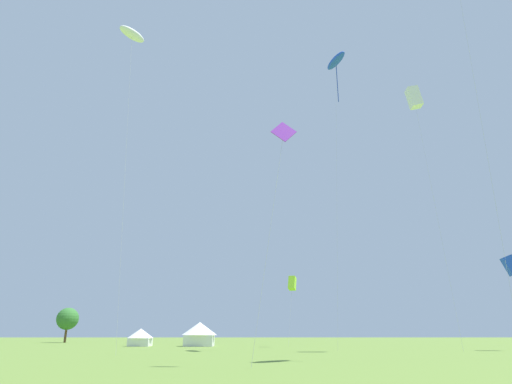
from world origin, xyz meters
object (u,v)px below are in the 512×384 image
Objects in this scene: kite_lime_box at (292,283)px; kite_blue_parafoil at (336,61)px; festival_tent_center at (200,333)px; kite_white_box at (414,98)px; kite_purple_diamond at (283,136)px; kite_blue_box at (511,266)px; festival_tent_left at (141,336)px; tree_distant_right at (68,319)px; kite_white_parafoil at (132,35)px.

kite_blue_parafoil is at bearing -66.26° from kite_lime_box.
festival_tent_center is (-18.48, 15.71, -34.23)m from kite_blue_parafoil.
kite_white_box is 29.13m from kite_lime_box.
kite_blue_parafoil is (8.99, 23.31, 21.90)m from kite_purple_diamond.
kite_white_box is at bearing -47.31° from kite_lime_box.
kite_white_box reaches higher than kite_lime_box.
kite_blue_parafoil is 32.53m from kite_blue_box.
kite_white_box is 48.59m from festival_tent_left.
kite_purple_diamond is 2.31× the size of tree_distant_right.
kite_white_box is 2.98× the size of kite_blue_box.
tree_distant_right is (-29.33, 25.60, 2.68)m from festival_tent_center.
kite_purple_diamond is at bearing -139.95° from kite_blue_box.
kite_lime_box reaches higher than festival_tent_left.
festival_tent_center is 39.02m from tree_distant_right.
kite_white_box is at bearing -38.06° from tree_distant_right.
festival_tent_left is 0.55× the size of tree_distant_right.
kite_white_box is 3.22× the size of kite_lime_box.
kite_white_box is 11.49m from kite_blue_parafoil.
kite_blue_parafoil is 70.62m from tree_distant_right.
kite_blue_box is at bearing -28.82° from kite_lime_box.
kite_lime_box is 1.42× the size of tree_distant_right.
kite_blue_box reaches higher than festival_tent_center.
kite_blue_parafoil is 3.61× the size of kite_blue_box.
kite_white_parafoil reaches higher than festival_tent_center.
kite_white_box is at bearing -27.66° from festival_tent_left.
festival_tent_center is (-27.06, 18.56, -27.14)m from kite_white_box.
kite_white_box is at bearing 11.32° from kite_white_parafoil.
kite_lime_box is at bearing 151.18° from kite_blue_box.
kite_blue_box is at bearing 13.48° from kite_white_box.
kite_blue_parafoil is (24.20, 9.41, 3.26)m from kite_white_parafoil.
kite_white_parafoil is 49.28m from kite_blue_box.
tree_distant_right is (-47.81, 41.30, -31.55)m from kite_blue_parafoil.
kite_lime_box is (18.77, 21.75, -24.38)m from kite_white_parafoil.
kite_white_box is 4.58× the size of tree_distant_right.
kite_purple_diamond is 35.69m from kite_blue_box.
kite_blue_box is at bearing 11.81° from kite_white_parafoil.
kite_purple_diamond is 42.00m from festival_tent_center.
kite_blue_box is at bearing -32.46° from tree_distant_right.
kite_blue_box reaches higher than tree_distant_right.
kite_white_parafoil is 62.69m from tree_distant_right.
kite_lime_box is 0.26× the size of kite_blue_parafoil.
kite_blue_box is (27.03, 22.72, -5.16)m from kite_purple_diamond.
tree_distant_right is at bearing 121.00° from kite_purple_diamond.
festival_tent_left is at bearing 149.65° from kite_blue_parafoil.
kite_lime_box is 15.01m from festival_tent_center.
festival_tent_center reaches higher than festival_tent_left.
festival_tent_center is (-13.06, 3.37, -6.60)m from kite_lime_box.
kite_white_parafoil is 40.29m from festival_tent_center.
kite_blue_parafoil is 46.60m from festival_tent_left.
kite_white_parafoil is 37.68m from kite_lime_box.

